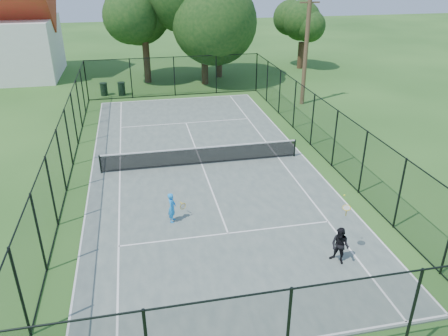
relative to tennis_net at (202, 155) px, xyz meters
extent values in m
plane|color=#224C1A|center=(0.00, 0.00, -0.58)|extent=(120.00, 120.00, 0.00)
cube|color=#4F5D58|center=(0.00, 0.00, -0.55)|extent=(11.00, 24.00, 0.06)
cylinder|color=black|center=(-5.00, 0.00, -0.04)|extent=(0.08, 0.08, 0.95)
cylinder|color=black|center=(5.00, 0.00, -0.04)|extent=(0.08, 0.08, 0.95)
cube|color=black|center=(0.00, 0.00, -0.04)|extent=(10.00, 0.03, 0.88)
cube|color=white|center=(0.00, 0.00, 0.40)|extent=(10.00, 0.05, 0.06)
cylinder|color=#332114|center=(-1.85, 17.61, 1.16)|extent=(0.56, 0.56, 3.47)
sphere|color=#123411|center=(-1.85, 17.61, 4.45)|extent=(6.26, 6.26, 6.26)
cylinder|color=#332114|center=(2.86, 16.06, 1.43)|extent=(0.56, 0.56, 4.01)
sphere|color=#123411|center=(2.86, 16.06, 5.24)|extent=(7.20, 7.20, 7.20)
cylinder|color=#332114|center=(4.51, 18.26, 1.37)|extent=(0.56, 0.56, 3.89)
sphere|color=#123411|center=(4.51, 18.26, 4.86)|extent=(6.18, 6.18, 6.18)
cylinder|color=#332114|center=(12.85, 20.01, 0.66)|extent=(0.56, 0.56, 2.47)
sphere|color=#123411|center=(12.85, 20.01, 2.97)|extent=(4.32, 4.32, 4.32)
cylinder|color=black|center=(-5.39, 14.20, -0.11)|extent=(0.54, 0.54, 0.93)
cylinder|color=black|center=(-5.39, 14.20, 0.38)|extent=(0.58, 0.58, 0.05)
cylinder|color=black|center=(-4.04, 13.93, -0.09)|extent=(0.54, 0.54, 0.99)
cylinder|color=black|center=(-4.04, 13.93, 0.43)|extent=(0.58, 0.58, 0.05)
cylinder|color=#4C3823|center=(8.87, 9.00, 3.26)|extent=(0.30, 0.30, 7.67)
cube|color=#4C3823|center=(8.87, 9.00, 6.40)|extent=(1.40, 0.10, 0.10)
imported|color=#1C8FEE|center=(-1.99, -5.08, 0.11)|extent=(0.43, 0.53, 1.25)
torus|color=gold|center=(-1.54, -4.93, 0.03)|extent=(0.27, 0.18, 0.29)
cylinder|color=silver|center=(-1.54, -4.93, 0.03)|extent=(0.23, 0.15, 0.25)
imported|color=black|center=(3.37, -8.88, 0.16)|extent=(0.81, 0.84, 1.36)
torus|color=gold|center=(3.62, -8.53, 1.43)|extent=(0.30, 0.28, 0.14)
cylinder|color=silver|center=(3.62, -8.53, 1.43)|extent=(0.26, 0.24, 0.11)
sphere|color=#CCE526|center=(3.58, -8.34, 1.81)|extent=(0.07, 0.07, 0.07)
camera|label=1|loc=(-3.01, -20.09, 8.98)|focal=35.00mm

